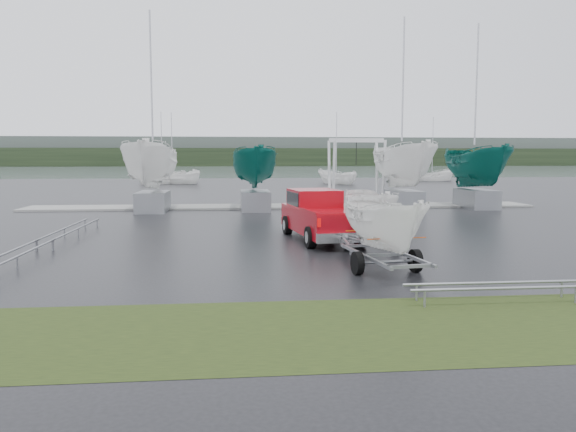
{
  "coord_description": "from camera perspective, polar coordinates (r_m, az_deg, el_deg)",
  "views": [
    {
      "loc": [
        -3.0,
        -20.39,
        2.99
      ],
      "look_at": [
        -1.32,
        -3.43,
        1.2
      ],
      "focal_mm": 35.0,
      "sensor_mm": 36.0,
      "label": 1
    }
  ],
  "objects": [
    {
      "name": "ground_plane",
      "position": [
        20.83,
        2.69,
        -2.27
      ],
      "size": [
        120.0,
        120.0,
        0.0
      ],
      "primitive_type": "plane",
      "color": "black",
      "rests_on": "ground"
    },
    {
      "name": "lake",
      "position": [
        120.47,
        -4.23,
        4.56
      ],
      "size": [
        300.0,
        300.0,
        0.0
      ],
      "primitive_type": "plane",
      "color": "gray",
      "rests_on": "ground"
    },
    {
      "name": "grass_verge",
      "position": [
        10.3,
        11.75,
        -10.99
      ],
      "size": [
        40.0,
        40.0,
        0.0
      ],
      "primitive_type": "plane",
      "color": "black",
      "rests_on": "ground"
    },
    {
      "name": "dock",
      "position": [
        33.66,
        -0.51,
        0.98
      ],
      "size": [
        30.0,
        3.0,
        0.12
      ],
      "primitive_type": "cube",
      "color": "gray",
      "rests_on": "ground"
    },
    {
      "name": "treeline",
      "position": [
        190.42,
        -4.77,
        5.98
      ],
      "size": [
        300.0,
        8.0,
        6.0
      ],
      "primitive_type": "cube",
      "color": "black",
      "rests_on": "ground"
    },
    {
      "name": "far_hill",
      "position": [
        198.43,
        -4.81,
        6.56
      ],
      "size": [
        300.0,
        6.0,
        10.0
      ],
      "primitive_type": "cube",
      "color": "#4C5651",
      "rests_on": "ground"
    },
    {
      "name": "pickup_truck",
      "position": [
        20.6,
        3.15,
        0.25
      ],
      "size": [
        2.5,
        5.55,
        1.78
      ],
      "rotation": [
        0.0,
        0.0,
        0.13
      ],
      "color": "#990812",
      "rests_on": "ground"
    },
    {
      "name": "trailer_hitched",
      "position": [
        14.69,
        9.85,
        3.7
      ],
      "size": [
        1.84,
        3.72,
        4.45
      ],
      "rotation": [
        0.0,
        0.0,
        0.13
      ],
      "color": "gray",
      "rests_on": "ground"
    },
    {
      "name": "trailer_parked",
      "position": [
        18.38,
        8.48,
        4.09
      ],
      "size": [
        1.8,
        3.65,
        4.4
      ],
      "rotation": [
        0.0,
        0.0,
        -0.04
      ],
      "color": "gray",
      "rests_on": "ground"
    },
    {
      "name": "boat_hoist",
      "position": [
        34.21,
        6.94,
        5.42
      ],
      "size": [
        3.3,
        2.18,
        4.12
      ],
      "color": "silver",
      "rests_on": "ground"
    },
    {
      "name": "keelboat_0",
      "position": [
        31.73,
        -13.73,
        8.34
      ],
      "size": [
        2.75,
        3.2,
        10.93
      ],
      "color": "gray",
      "rests_on": "ground"
    },
    {
      "name": "keelboat_1",
      "position": [
        31.63,
        -3.38,
        7.66
      ],
      "size": [
        2.47,
        3.2,
        7.65
      ],
      "color": "gray",
      "rests_on": "ground"
    },
    {
      "name": "keelboat_2",
      "position": [
        32.91,
        11.76,
        8.23
      ],
      "size": [
        2.73,
        3.2,
        10.91
      ],
      "color": "gray",
      "rests_on": "ground"
    },
    {
      "name": "keelboat_3",
      "position": [
        34.78,
        18.77,
        7.43
      ],
      "size": [
        2.55,
        3.2,
        10.72
      ],
      "color": "gray",
      "rests_on": "ground"
    },
    {
      "name": "mast_rack_0",
      "position": [
        22.38,
        -21.16,
        -1.19
      ],
      "size": [
        0.56,
        6.5,
        0.06
      ],
      "rotation": [
        0.0,
        0.0,
        1.57
      ],
      "color": "gray",
      "rests_on": "ground"
    },
    {
      "name": "mast_rack_1",
      "position": [
        16.73,
        -26.64,
        -3.73
      ],
      "size": [
        0.56,
        6.5,
        0.06
      ],
      "rotation": [
        0.0,
        0.0,
        1.57
      ],
      "color": "gray",
      "rests_on": "ground"
    },
    {
      "name": "mast_rack_2",
      "position": [
        13.22,
        26.65,
        -6.18
      ],
      "size": [
        7.0,
        0.56,
        0.06
      ],
      "color": "gray",
      "rests_on": "ground"
    },
    {
      "name": "moored_boat_0",
      "position": [
        64.47,
        -12.63,
        3.2
      ],
      "size": [
        3.19,
        3.18,
        10.99
      ],
      "rotation": [
        0.0,
        0.0,
        2.2
      ],
      "color": "white",
      "rests_on": "ground"
    },
    {
      "name": "moored_boat_1",
      "position": [
        65.04,
        -11.64,
        3.24
      ],
      "size": [
        3.83,
        3.8,
        11.65
      ],
      "rotation": [
        0.0,
        0.0,
        4.18
      ],
      "color": "white",
      "rests_on": "ground"
    },
    {
      "name": "moored_boat_2",
      "position": [
        63.71,
        4.91,
        3.29
      ],
      "size": [
        3.31,
        3.34,
        11.33
      ],
      "rotation": [
        0.0,
        0.0,
        3.54
      ],
      "color": "white",
      "rests_on": "ground"
    },
    {
      "name": "moored_boat_3",
      "position": [
        73.48,
        14.39,
        3.48
      ],
      "size": [
        2.73,
        2.67,
        11.15
      ],
      "rotation": [
        0.0,
        0.0,
        1.7
      ],
      "color": "white",
      "rests_on": "ground"
    }
  ]
}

